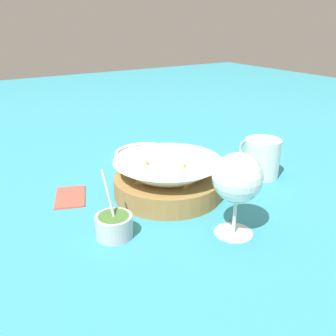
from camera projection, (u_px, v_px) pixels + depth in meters
ground_plane at (146, 192)px, 0.91m from camera, size 4.00×4.00×0.00m
food_basket at (168, 179)px, 0.88m from camera, size 0.26×0.26×0.10m
sauce_cup at (114, 225)px, 0.72m from camera, size 0.08×0.07×0.13m
wine_glass at (237, 180)px, 0.70m from camera, size 0.10×0.10×0.17m
beer_mug at (261, 159)px, 0.99m from camera, size 0.13×0.09×0.10m
side_plate at (145, 153)px, 1.14m from camera, size 0.19×0.19×0.01m
napkin at (70, 196)px, 0.88m from camera, size 0.13×0.10×0.01m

